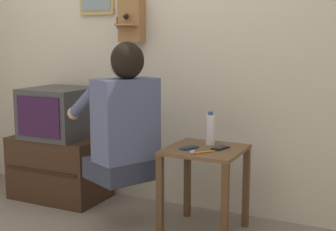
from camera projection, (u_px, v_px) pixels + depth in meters
The scene contains 10 objects.
wall_back at pixel (170, 37), 3.46m from camera, with size 6.80×0.05×2.55m.
side_table at pixel (205, 167), 3.01m from camera, with size 0.48×0.48×0.57m.
person at pixel (123, 118), 3.03m from camera, with size 0.66×0.59×0.91m.
tv_stand at pixel (60, 167), 3.72m from camera, with size 0.73×0.46×0.50m.
television at pixel (59, 113), 3.64m from camera, with size 0.48×0.47×0.39m.
wall_phone_antique at pixel (131, 20), 3.49m from camera, with size 0.22×0.19×0.75m.
cell_phone_held at pixel (189, 148), 2.97m from camera, with size 0.10×0.14×0.01m.
cell_phone_spare at pixel (220, 148), 2.97m from camera, with size 0.09×0.14×0.01m.
water_bottle at pixel (210, 129), 3.07m from camera, with size 0.06×0.06×0.22m.
toothbrush at pixel (201, 152), 2.85m from camera, with size 0.11×0.14×0.02m.
Camera 1 is at (1.53, -2.06, 1.25)m, focal length 50.00 mm.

